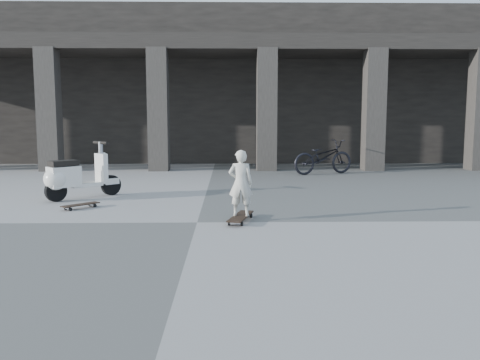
{
  "coord_description": "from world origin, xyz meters",
  "views": [
    {
      "loc": [
        0.54,
        -8.4,
        1.76
      ],
      "look_at": [
        0.73,
        0.56,
        0.65
      ],
      "focal_mm": 38.0,
      "sensor_mm": 36.0,
      "label": 1
    }
  ],
  "objects_px": {
    "longboard": "(241,217)",
    "child": "(241,183)",
    "bicycle": "(323,157)",
    "scooter": "(71,177)",
    "skateboard_spare": "(80,205)"
  },
  "relations": [
    {
      "from": "longboard",
      "to": "scooter",
      "type": "height_order",
      "value": "scooter"
    },
    {
      "from": "skateboard_spare",
      "to": "bicycle",
      "type": "relative_size",
      "value": 0.34
    },
    {
      "from": "child",
      "to": "skateboard_spare",
      "type": "bearing_deg",
      "value": -19.54
    },
    {
      "from": "longboard",
      "to": "skateboard_spare",
      "type": "bearing_deg",
      "value": 81.99
    },
    {
      "from": "child",
      "to": "bicycle",
      "type": "bearing_deg",
      "value": -107.41
    },
    {
      "from": "skateboard_spare",
      "to": "bicycle",
      "type": "xyz_separation_m",
      "value": [
        5.81,
        5.94,
        0.47
      ]
    },
    {
      "from": "child",
      "to": "bicycle",
      "type": "relative_size",
      "value": 0.55
    },
    {
      "from": "child",
      "to": "scooter",
      "type": "xyz_separation_m",
      "value": [
        -3.58,
        2.37,
        -0.17
      ]
    },
    {
      "from": "longboard",
      "to": "scooter",
      "type": "distance_m",
      "value": 4.32
    },
    {
      "from": "child",
      "to": "longboard",
      "type": "bearing_deg",
      "value": 3.27
    },
    {
      "from": "child",
      "to": "scooter",
      "type": "bearing_deg",
      "value": -30.26
    },
    {
      "from": "longboard",
      "to": "bicycle",
      "type": "distance_m",
      "value": 7.75
    },
    {
      "from": "longboard",
      "to": "bicycle",
      "type": "bearing_deg",
      "value": -5.89
    },
    {
      "from": "longboard",
      "to": "child",
      "type": "bearing_deg",
      "value": -75.2
    },
    {
      "from": "bicycle",
      "to": "child",
      "type": "bearing_deg",
      "value": 137.36
    }
  ]
}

